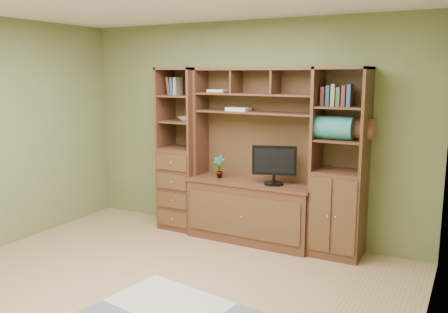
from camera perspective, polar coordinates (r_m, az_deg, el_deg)
The scene contains 10 objects.
room at distance 4.12m, azimuth -9.53°, elevation 0.31°, with size 4.60×4.10×2.64m.
center_hutch at distance 5.53m, azimuth 3.33°, elevation 0.02°, with size 1.54×0.53×2.05m, color #4C2A1A.
left_tower at distance 6.05m, azimuth -5.12°, elevation 0.87°, with size 0.50×0.45×2.05m, color #4C2A1A.
right_tower at distance 5.23m, azimuth 13.76°, elevation -0.84°, with size 0.55×0.45×2.05m, color #4C2A1A.
monitor at distance 5.38m, azimuth 6.08°, elevation -0.18°, with size 0.50×0.22×0.61m, color black.
orchid at distance 5.71m, azimuth -0.60°, elevation -1.22°, with size 0.15×0.10×0.28m, color #AE463B.
magazines at distance 5.64m, azimuth 1.76°, elevation 5.72°, with size 0.26×0.19×0.04m, color beige.
bowl at distance 5.94m, azimuth -4.34°, elevation 4.52°, with size 0.22×0.22×0.05m, color beige.
blanket_teal at distance 5.14m, azimuth 12.98°, elevation 3.38°, with size 0.42×0.24×0.24m, color #2C7470.
blanket_red at distance 5.22m, azimuth 15.44°, elevation 3.24°, with size 0.40×0.22×0.22m, color brown.
Camera 1 is at (2.50, -3.20, 1.99)m, focal length 38.00 mm.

